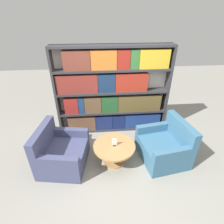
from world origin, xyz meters
The scene contains 6 objects.
ground_plane centered at (0.00, 0.00, 0.00)m, with size 14.00×14.00×0.00m, color gray.
bookshelf centered at (-0.01, 1.49, 1.03)m, with size 2.64×0.30×2.09m.
armchair_left centered at (-1.12, 0.34, 0.28)m, with size 0.98×1.06×0.85m.
armchair_right centered at (0.96, 0.34, 0.28)m, with size 0.98×1.06×0.85m.
coffee_table centered at (-0.08, 0.32, 0.30)m, with size 0.82×0.82×0.42m.
table_sign centered at (-0.08, 0.32, 0.49)m, with size 0.10×0.06×0.16m.
Camera 1 is at (-0.35, -2.28, 2.70)m, focal length 28.00 mm.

